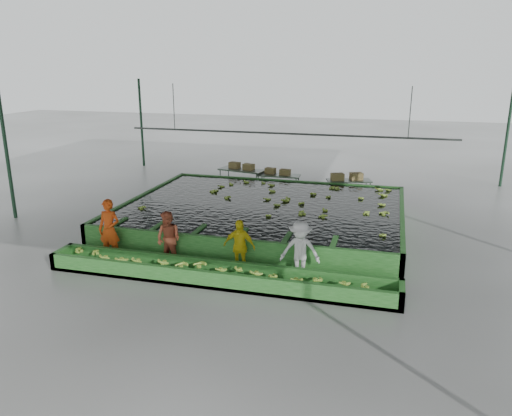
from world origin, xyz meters
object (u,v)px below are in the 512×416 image
(box_stack_right, at_px, (347,180))
(packing_table_right, at_px, (349,190))
(packing_table_left, at_px, (242,179))
(packing_table_mid, at_px, (278,184))
(worker_a, at_px, (109,230))
(worker_d, at_px, (300,251))
(sorting_trough, at_px, (217,274))
(flotation_tank, at_px, (263,215))
(box_stack_mid, at_px, (278,174))
(worker_b, at_px, (169,239))
(box_stack_left, at_px, (242,169))
(worker_c, at_px, (239,247))

(box_stack_right, bearing_deg, packing_table_right, 4.20)
(packing_table_left, height_order, packing_table_mid, packing_table_left)
(worker_a, bearing_deg, worker_d, -1.79)
(sorting_trough, bearing_deg, packing_table_left, 103.11)
(worker_a, distance_m, worker_d, 5.94)
(flotation_tank, bearing_deg, box_stack_mid, 97.01)
(worker_a, distance_m, box_stack_right, 11.06)
(box_stack_mid, bearing_deg, worker_b, -97.16)
(box_stack_right, bearing_deg, box_stack_left, 174.47)
(flotation_tank, relative_size, worker_b, 6.00)
(flotation_tank, xyz_separation_m, sorting_trough, (0.00, -5.10, -0.20))
(packing_table_left, height_order, box_stack_right, box_stack_right)
(worker_d, xyz_separation_m, packing_table_mid, (-2.72, 9.25, -0.42))
(packing_table_left, bearing_deg, worker_b, -86.35)
(worker_d, bearing_deg, worker_b, 175.24)
(worker_c, distance_m, packing_table_right, 9.36)
(packing_table_left, bearing_deg, worker_d, -64.27)
(box_stack_left, xyz_separation_m, box_stack_right, (5.02, -0.49, -0.12))
(sorting_trough, xyz_separation_m, box_stack_mid, (-0.62, 10.13, 0.64))
(packing_table_mid, distance_m, packing_table_right, 3.24)
(worker_c, distance_m, box_stack_right, 9.32)
(box_stack_left, bearing_deg, packing_table_right, -5.34)
(flotation_tank, height_order, worker_a, worker_a)
(worker_b, bearing_deg, packing_table_right, 78.67)
(flotation_tank, height_order, sorting_trough, flotation_tank)
(worker_d, bearing_deg, worker_a, 175.24)
(worker_a, relative_size, worker_c, 1.17)
(flotation_tank, height_order, box_stack_left, box_stack_left)
(packing_table_left, relative_size, box_stack_right, 1.56)
(worker_d, height_order, box_stack_left, worker_d)
(worker_b, distance_m, worker_c, 2.20)
(packing_table_mid, bearing_deg, box_stack_left, 170.86)
(worker_c, bearing_deg, worker_d, 2.61)
(box_stack_mid, bearing_deg, packing_table_right, -4.47)
(worker_d, bearing_deg, sorting_trough, -164.56)
(box_stack_left, bearing_deg, packing_table_mid, -9.14)
(packing_table_left, bearing_deg, box_stack_right, -4.79)
(worker_c, height_order, box_stack_right, worker_c)
(worker_a, relative_size, box_stack_mid, 1.58)
(packing_table_right, bearing_deg, worker_d, -93.24)
(worker_a, xyz_separation_m, box_stack_mid, (3.14, 9.33, -0.06))
(packing_table_mid, height_order, box_stack_left, box_stack_left)
(worker_c, bearing_deg, box_stack_right, 79.12)
(worker_b, xyz_separation_m, worker_c, (2.20, 0.00, -0.02))
(packing_table_left, bearing_deg, sorting_trough, -76.89)
(box_stack_left, bearing_deg, worker_b, -86.14)
(sorting_trough, height_order, packing_table_right, packing_table_right)
(packing_table_left, bearing_deg, box_stack_left, 120.35)
(flotation_tank, relative_size, worker_a, 5.27)
(sorting_trough, bearing_deg, worker_c, 62.81)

